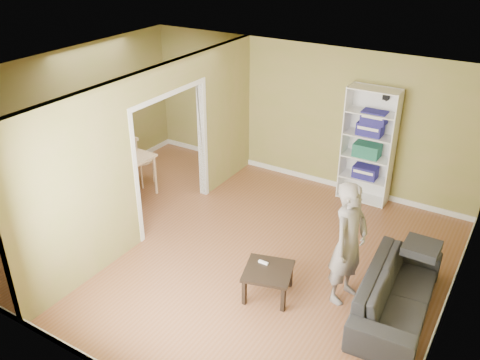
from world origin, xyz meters
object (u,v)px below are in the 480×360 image
coffee_table (268,274)px  chair_far (140,158)px  chair_left (86,161)px  sofa (398,286)px  bookshelf (369,145)px  dining_table (116,159)px  chair_near (101,182)px  person (350,234)px

coffee_table → chair_far: bearing=155.8°
coffee_table → chair_left: chair_left is taller
sofa → chair_far: bearing=74.8°
chair_far → sofa: bearing=170.6°
sofa → bookshelf: 3.08m
dining_table → chair_near: bearing=-76.2°
dining_table → chair_near: size_ratio=1.25×
chair_near → sofa: bearing=4.7°
person → coffee_table: person is taller
person → chair_near: (-4.42, 0.06, -0.49)m
bookshelf → dining_table: size_ratio=1.64×
sofa → bookshelf: size_ratio=0.99×
person → chair_left: person is taller
coffee_table → chair_near: chair_near is taller
person → dining_table: bearing=93.8°
chair_left → chair_near: bearing=60.5°
person → chair_far: (-4.48, 1.13, -0.48)m
person → sofa: bearing=-72.4°
coffee_table → dining_table: bearing=163.7°
sofa → person: (-0.67, -0.08, 0.60)m
sofa → person: bearing=92.8°
bookshelf → chair_left: (-4.69, -2.16, -0.59)m
bookshelf → chair_far: bookshelf is taller
chair_left → chair_near: (0.94, -0.55, 0.06)m
person → chair_left: size_ratio=2.24×
sofa → chair_far: size_ratio=1.98×
person → bookshelf: size_ratio=0.96×
bookshelf → chair_far: 4.17m
chair_near → dining_table: bearing=108.2°
sofa → person: person is taller
person → chair_far: person is taller
coffee_table → chair_near: bearing=171.2°
coffee_table → chair_left: bearing=166.2°
coffee_table → chair_near: 3.60m
chair_near → chair_far: 1.07m
sofa → chair_near: 5.10m
dining_table → chair_far: (0.07, 0.55, -0.19)m
coffee_table → chair_left: (-4.50, 1.10, 0.09)m
coffee_table → chair_left: size_ratio=0.69×
bookshelf → chair_far: (-3.80, -1.64, -0.51)m
dining_table → chair_far: chair_far is taller
coffee_table → chair_near: (-3.55, 0.55, 0.15)m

